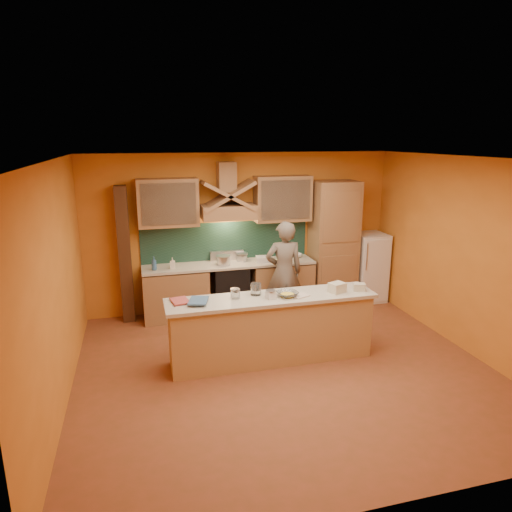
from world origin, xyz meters
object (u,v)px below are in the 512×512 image
object	(u,v)px
stove	(230,289)
mixing_bowl	(287,294)
fridge	(368,267)
person	(284,272)
kitchen_scale	(271,295)

from	to	relation	value
stove	mixing_bowl	world-z (taller)	mixing_bowl
stove	mixing_bowl	size ratio (longest dim) A/B	3.19
fridge	person	xyz separation A→B (m)	(-1.89, -0.59, 0.22)
mixing_bowl	person	bearing A→B (deg)	73.58
stove	person	bearing A→B (deg)	-36.00
person	kitchen_scale	world-z (taller)	person
stove	fridge	bearing A→B (deg)	0.00
stove	kitchen_scale	distance (m)	2.05
stove	fridge	world-z (taller)	fridge
stove	kitchen_scale	world-z (taller)	kitchen_scale
stove	person	size ratio (longest dim) A/B	0.52
fridge	person	bearing A→B (deg)	-162.76
stove	kitchen_scale	size ratio (longest dim) A/B	7.77
kitchen_scale	mixing_bowl	distance (m)	0.24
stove	mixing_bowl	distance (m)	2.06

